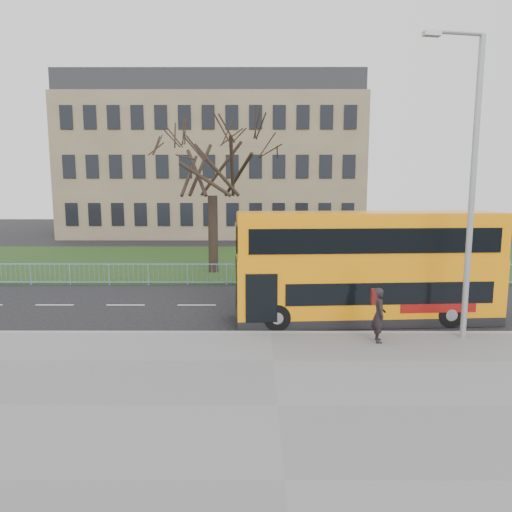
% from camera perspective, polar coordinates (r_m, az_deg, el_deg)
% --- Properties ---
extents(ground, '(120.00, 120.00, 0.00)m').
position_cam_1_polar(ground, '(16.89, 1.69, -8.27)').
color(ground, black).
rests_on(ground, ground).
extents(pavement, '(80.00, 10.50, 0.12)m').
position_cam_1_polar(pavement, '(10.57, 2.72, -18.40)').
color(pavement, slate).
rests_on(pavement, ground).
extents(kerb, '(80.00, 0.20, 0.14)m').
position_cam_1_polar(kerb, '(15.39, 1.85, -9.66)').
color(kerb, gray).
rests_on(kerb, ground).
extents(grass_verge, '(80.00, 15.40, 0.08)m').
position_cam_1_polar(grass_verge, '(30.86, 0.98, -0.63)').
color(grass_verge, '#1E3714').
rests_on(grass_verge, ground).
extents(guard_railing, '(40.00, 0.12, 1.10)m').
position_cam_1_polar(guard_railing, '(23.19, 1.26, -2.32)').
color(guard_railing, '#7BA1DC').
rests_on(guard_railing, ground).
extents(bare_tree, '(7.35, 7.35, 10.51)m').
position_cam_1_polar(bare_tree, '(26.32, -5.48, 9.36)').
color(bare_tree, black).
rests_on(bare_tree, grass_verge).
extents(civic_building, '(30.00, 15.00, 14.00)m').
position_cam_1_polar(civic_building, '(51.44, -5.01, 10.66)').
color(civic_building, '#7A634D').
rests_on(civic_building, ground).
extents(yellow_bus, '(9.59, 2.89, 3.97)m').
position_cam_1_polar(yellow_bus, '(17.09, 13.63, -0.99)').
color(yellow_bus, orange).
rests_on(yellow_bus, ground).
extents(pedestrian, '(0.46, 0.65, 1.71)m').
position_cam_1_polar(pedestrian, '(14.71, 15.12, -7.12)').
color(pedestrian, black).
rests_on(pedestrian, pavement).
extents(street_lamp, '(1.95, 0.50, 9.24)m').
position_cam_1_polar(street_lamp, '(15.53, 25.16, 8.90)').
color(street_lamp, '#999CA1').
rests_on(street_lamp, pavement).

